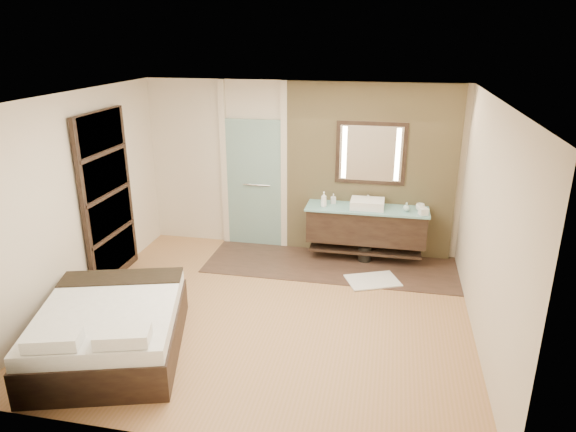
% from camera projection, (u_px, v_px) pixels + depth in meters
% --- Properties ---
extents(floor, '(5.00, 5.00, 0.00)m').
position_uv_depth(floor, '(268.00, 313.00, 6.53)').
color(floor, '#A47544').
rests_on(floor, ground).
extents(tile_strip, '(3.80, 1.30, 0.01)m').
position_uv_depth(tile_strip, '(330.00, 265.00, 7.89)').
color(tile_strip, '#36261D').
rests_on(tile_strip, floor).
extents(stone_wall, '(2.60, 0.08, 2.70)m').
position_uv_depth(stone_wall, '(370.00, 172.00, 7.91)').
color(stone_wall, tan).
rests_on(stone_wall, floor).
extents(vanity, '(1.85, 0.55, 0.88)m').
position_uv_depth(vanity, '(366.00, 225.00, 7.90)').
color(vanity, black).
rests_on(vanity, stone_wall).
extents(mirror_unit, '(1.06, 0.04, 0.96)m').
position_uv_depth(mirror_unit, '(371.00, 153.00, 7.76)').
color(mirror_unit, black).
rests_on(mirror_unit, stone_wall).
extents(frosted_door, '(1.10, 0.12, 2.70)m').
position_uv_depth(frosted_door, '(254.00, 178.00, 8.32)').
color(frosted_door, '#BCEFE6').
rests_on(frosted_door, floor).
extents(shoji_partition, '(0.06, 1.20, 2.40)m').
position_uv_depth(shoji_partition, '(108.00, 197.00, 7.13)').
color(shoji_partition, black).
rests_on(shoji_partition, floor).
extents(bed, '(1.94, 2.18, 0.71)m').
position_uv_depth(bed, '(111.00, 329.00, 5.64)').
color(bed, black).
rests_on(bed, floor).
extents(bath_mat, '(0.86, 0.74, 0.02)m').
position_uv_depth(bath_mat, '(373.00, 281.00, 7.35)').
color(bath_mat, silver).
rests_on(bath_mat, floor).
extents(waste_bin, '(0.24, 0.24, 0.26)m').
position_uv_depth(waste_bin, '(365.00, 254.00, 7.98)').
color(waste_bin, black).
rests_on(waste_bin, floor).
extents(tissue_box, '(0.15, 0.15, 0.10)m').
position_uv_depth(tissue_box, '(423.00, 211.00, 7.47)').
color(tissue_box, silver).
rests_on(tissue_box, vanity).
extents(soap_bottle_a, '(0.10, 0.10, 0.24)m').
position_uv_depth(soap_bottle_a, '(324.00, 199.00, 7.80)').
color(soap_bottle_a, white).
rests_on(soap_bottle_a, vanity).
extents(soap_bottle_b, '(0.09, 0.09, 0.16)m').
position_uv_depth(soap_bottle_b, '(333.00, 199.00, 7.95)').
color(soap_bottle_b, '#B2B2B2').
rests_on(soap_bottle_b, vanity).
extents(soap_bottle_c, '(0.14, 0.14, 0.13)m').
position_uv_depth(soap_bottle_c, '(406.00, 207.00, 7.61)').
color(soap_bottle_c, '#A0C9C5').
rests_on(soap_bottle_c, vanity).
extents(cup, '(0.16, 0.16, 0.10)m').
position_uv_depth(cup, '(420.00, 207.00, 7.65)').
color(cup, white).
rests_on(cup, vanity).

